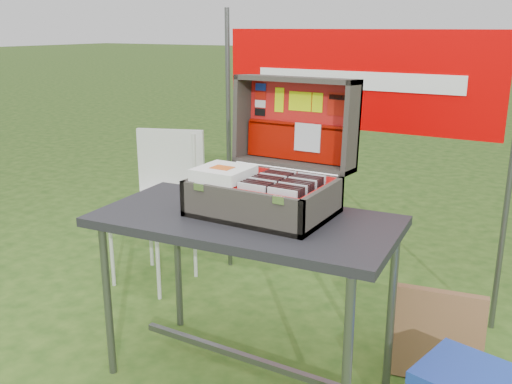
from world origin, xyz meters
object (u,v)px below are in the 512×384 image
Objects in this scene: suitcase at (270,148)px; chair at (152,210)px; cardboard_box at (437,336)px; table at (246,302)px.

suitcase is 0.60× the size of chair.
suitcase is 1.34× the size of cardboard_box.
table is 2.23× the size of suitcase.
suitcase is 1.36m from chair.
chair is at bearing 144.71° from table.
table is 1.24m from chair.
suitcase reaches higher than chair.
chair is at bearing 155.98° from suitcase.
table is 1.34× the size of chair.
table is 0.70m from suitcase.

